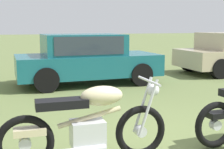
{
  "coord_description": "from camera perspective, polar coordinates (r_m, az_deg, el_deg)",
  "views": [
    {
      "loc": [
        -2.13,
        -3.38,
        1.66
      ],
      "look_at": [
        -0.12,
        2.4,
        0.69
      ],
      "focal_mm": 49.18,
      "sensor_mm": 36.0,
      "label": 1
    }
  ],
  "objects": [
    {
      "name": "car_teal",
      "position": [
        8.83,
        -4.91,
        3.37
      ],
      "size": [
        4.03,
        1.89,
        1.43
      ],
      "rotation": [
        0.0,
        0.0,
        0.01
      ],
      "color": "#19606B",
      "rests_on": "ground"
    },
    {
      "name": "motorcycle_cream",
      "position": [
        3.73,
        -4.51,
        -9.36
      ],
      "size": [
        2.09,
        0.64,
        1.02
      ],
      "rotation": [
        0.0,
        0.0,
        -0.04
      ],
      "color": "black",
      "rests_on": "ground"
    }
  ]
}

